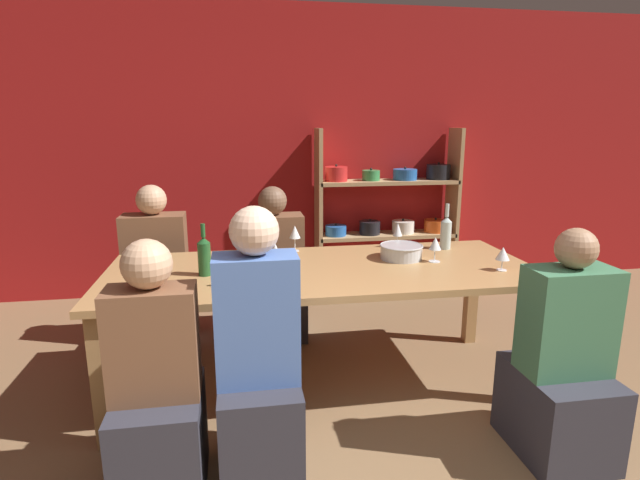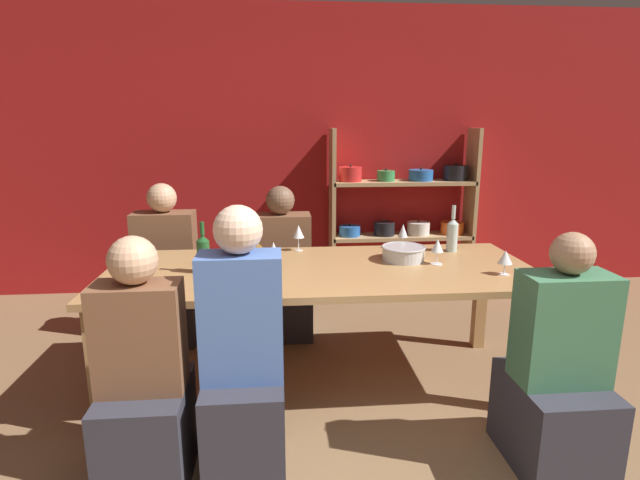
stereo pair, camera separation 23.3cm
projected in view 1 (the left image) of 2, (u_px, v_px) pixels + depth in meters
wall_back_red at (286, 153)px, 4.79m from camera, size 8.80×0.06×2.70m
shelf_unit at (388, 224)px, 4.92m from camera, size 1.40×0.30×1.58m
dining_table at (323, 280)px, 3.05m from camera, size 2.58×1.05×0.77m
mixing_bowl at (401, 251)px, 3.22m from camera, size 0.28×0.28×0.09m
wine_bottle_green at (204, 255)px, 2.86m from camera, size 0.07×0.07×0.30m
wine_bottle_dark at (446, 232)px, 3.46m from camera, size 0.07×0.07×0.32m
wine_bottle_amber at (262, 265)px, 2.61m from camera, size 0.08×0.08×0.32m
wine_glass_white_a at (435, 244)px, 3.13m from camera, size 0.08×0.08×0.16m
wine_glass_red_a at (503, 254)px, 2.95m from camera, size 0.08×0.08×0.14m
wine_glass_empty_a at (254, 253)px, 2.87m from camera, size 0.08×0.08×0.18m
wine_glass_white_b at (295, 233)px, 3.39m from camera, size 0.08×0.08×0.18m
wine_glass_empty_b at (275, 251)px, 2.94m from camera, size 0.07×0.07×0.17m
wine_glass_empty_c at (398, 230)px, 3.50m from camera, size 0.07×0.07×0.18m
wine_glass_red_b at (147, 275)px, 2.55m from camera, size 0.06×0.06×0.15m
person_near_a at (561, 375)px, 2.46m from camera, size 0.41×0.51×1.16m
person_far_a at (274, 281)px, 3.91m from camera, size 0.46×0.57×1.17m
person_near_b at (259, 381)px, 2.27m from camera, size 0.37×0.46×1.29m
person_far_b at (158, 287)px, 3.74m from camera, size 0.45×0.56×1.20m
person_near_c at (158, 402)px, 2.19m from camera, size 0.37×0.47×1.17m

